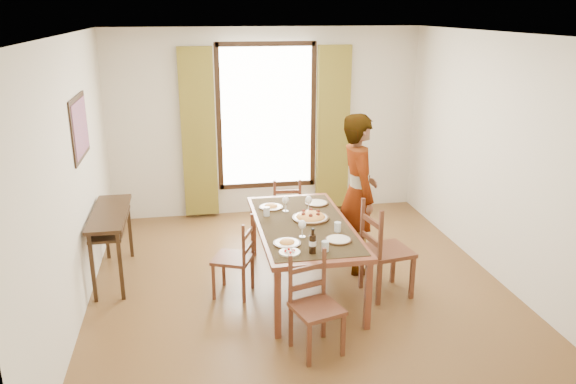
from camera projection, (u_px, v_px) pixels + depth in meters
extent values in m
plane|color=#56321B|center=(299.00, 286.00, 6.22)|extent=(5.00, 5.00, 0.00)
cube|color=beige|center=(266.00, 123.00, 8.14)|extent=(4.50, 0.10, 2.70)
cube|color=beige|center=(380.00, 278.00, 3.47)|extent=(4.50, 0.10, 2.70)
cube|color=beige|center=(72.00, 181.00, 5.42)|extent=(0.10, 5.00, 2.70)
cube|color=beige|center=(500.00, 159.00, 6.18)|extent=(0.10, 5.00, 2.70)
cube|color=white|center=(301.00, 32.00, 5.38)|extent=(4.50, 5.00, 0.04)
cube|color=white|center=(266.00, 117.00, 8.08)|extent=(1.30, 0.04, 2.00)
cube|color=olive|center=(199.00, 134.00, 7.92)|extent=(0.48, 0.10, 2.40)
cube|color=olive|center=(333.00, 129.00, 8.25)|extent=(0.48, 0.10, 2.40)
cube|color=black|center=(79.00, 128.00, 5.86)|extent=(0.02, 0.86, 0.66)
cube|color=#C95125|center=(80.00, 127.00, 5.86)|extent=(0.01, 0.76, 0.56)
cube|color=#322010|center=(109.00, 213.00, 6.20)|extent=(0.38, 1.20, 0.04)
cube|color=#322010|center=(110.00, 223.00, 6.24)|extent=(0.34, 1.10, 0.03)
cube|color=#322010|center=(93.00, 269.00, 5.79)|extent=(0.04, 0.04, 0.76)
cube|color=#322010|center=(106.00, 229.00, 6.82)|extent=(0.04, 0.04, 0.76)
cube|color=#322010|center=(121.00, 266.00, 5.83)|extent=(0.04, 0.04, 0.76)
cube|color=#322010|center=(130.00, 228.00, 6.86)|extent=(0.04, 0.04, 0.76)
cube|color=brown|center=(303.00, 226.00, 5.98)|extent=(0.99, 1.98, 0.05)
cube|color=black|center=(303.00, 224.00, 5.97)|extent=(0.91, 1.82, 0.01)
cube|color=brown|center=(278.00, 304.00, 5.15)|extent=(0.06, 0.06, 0.70)
cube|color=brown|center=(253.00, 229.00, 6.89)|extent=(0.06, 0.06, 0.70)
cube|color=brown|center=(368.00, 296.00, 5.30)|extent=(0.06, 0.06, 0.70)
cube|color=brown|center=(322.00, 225.00, 7.04)|extent=(0.06, 0.06, 0.70)
cube|color=brown|center=(233.00, 258.00, 5.94)|extent=(0.50, 0.50, 0.04)
cube|color=brown|center=(224.00, 268.00, 6.20)|extent=(0.04, 0.04, 0.41)
cube|color=brown|center=(252.00, 271.00, 6.13)|extent=(0.04, 0.04, 0.41)
cube|color=brown|center=(214.00, 281.00, 5.89)|extent=(0.04, 0.04, 0.41)
cube|color=brown|center=(244.00, 285.00, 5.82)|extent=(0.04, 0.04, 0.41)
cube|color=brown|center=(252.00, 234.00, 5.99)|extent=(0.03, 0.03, 0.46)
cube|color=brown|center=(244.00, 246.00, 5.68)|extent=(0.03, 0.03, 0.46)
cube|color=brown|center=(248.00, 248.00, 5.87)|extent=(0.15, 0.31, 0.05)
cube|color=brown|center=(248.00, 233.00, 5.81)|extent=(0.15, 0.31, 0.05)
cube|color=brown|center=(286.00, 209.00, 7.43)|extent=(0.41, 0.41, 0.04)
cube|color=brown|center=(297.00, 219.00, 7.66)|extent=(0.04, 0.04, 0.41)
cube|color=brown|center=(300.00, 227.00, 7.35)|extent=(0.04, 0.04, 0.41)
cube|color=brown|center=(273.00, 219.00, 7.63)|extent=(0.04, 0.04, 0.41)
cube|color=brown|center=(275.00, 228.00, 7.32)|extent=(0.04, 0.04, 0.41)
cube|color=brown|center=(300.00, 197.00, 7.21)|extent=(0.03, 0.03, 0.45)
cube|color=brown|center=(275.00, 197.00, 7.18)|extent=(0.03, 0.03, 0.45)
cube|color=brown|center=(287.00, 204.00, 7.22)|extent=(0.33, 0.05, 0.05)
cube|color=brown|center=(287.00, 192.00, 7.17)|extent=(0.33, 0.05, 0.05)
cube|color=brown|center=(317.00, 309.00, 4.92)|extent=(0.50, 0.50, 0.04)
cube|color=brown|center=(309.00, 344.00, 4.77)|extent=(0.04, 0.04, 0.43)
cube|color=brown|center=(291.00, 325.00, 5.06)|extent=(0.04, 0.04, 0.43)
cube|color=brown|center=(343.00, 334.00, 4.92)|extent=(0.04, 0.04, 0.43)
cube|color=brown|center=(323.00, 316.00, 5.21)|extent=(0.04, 0.04, 0.43)
cube|color=brown|center=(290.00, 280.00, 4.93)|extent=(0.03, 0.03, 0.47)
cube|color=brown|center=(324.00, 272.00, 5.08)|extent=(0.03, 0.03, 0.47)
cube|color=brown|center=(307.00, 286.00, 5.03)|extent=(0.33, 0.12, 0.05)
cube|color=brown|center=(307.00, 268.00, 4.98)|extent=(0.33, 0.12, 0.05)
cube|color=brown|center=(388.00, 251.00, 5.93)|extent=(0.53, 0.53, 0.04)
cube|color=brown|center=(412.00, 277.00, 5.90)|extent=(0.04, 0.04, 0.49)
cube|color=brown|center=(379.00, 283.00, 5.77)|extent=(0.04, 0.04, 0.49)
cube|color=brown|center=(393.00, 262.00, 6.25)|extent=(0.04, 0.04, 0.49)
cube|color=brown|center=(361.00, 267.00, 6.12)|extent=(0.04, 0.04, 0.49)
cube|color=brown|center=(381.00, 236.00, 5.60)|extent=(0.04, 0.04, 0.55)
cube|color=brown|center=(362.00, 223.00, 5.96)|extent=(0.04, 0.04, 0.55)
cube|color=brown|center=(371.00, 239.00, 5.81)|extent=(0.09, 0.39, 0.05)
cube|color=brown|center=(372.00, 221.00, 5.75)|extent=(0.09, 0.39, 0.05)
imported|color=gray|center=(358.00, 194.00, 6.40)|extent=(0.68, 0.45, 1.85)
cylinder|color=silver|center=(338.00, 227.00, 5.74)|extent=(0.07, 0.07, 0.10)
cylinder|color=silver|center=(267.00, 211.00, 6.18)|extent=(0.07, 0.07, 0.10)
cylinder|color=silver|center=(325.00, 246.00, 5.28)|extent=(0.07, 0.07, 0.10)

